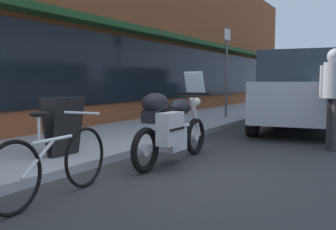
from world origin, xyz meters
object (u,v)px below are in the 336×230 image
at_px(parked_bicycle, 53,164).
at_px(parking_sign_pole, 227,65).
at_px(pedestrian_walking, 334,86).
at_px(parked_car_down_block, 318,88).
at_px(sandwich_board_sign, 63,126).
at_px(touring_motorcycle, 171,124).
at_px(parked_minivan, 303,91).

bearing_deg(parked_bicycle, parking_sign_pole, 8.61).
xyz_separation_m(pedestrian_walking, parked_car_down_block, (8.29, 1.41, -0.17)).
height_order(sandwich_board_sign, parking_sign_pole, parking_sign_pole).
bearing_deg(parked_bicycle, touring_motorcycle, -6.63).
xyz_separation_m(sandwich_board_sign, parking_sign_pole, (6.96, 0.06, 1.16)).
distance_m(parked_bicycle, pedestrian_walking, 5.07).
xyz_separation_m(touring_motorcycle, sandwich_board_sign, (-0.71, 1.44, -0.04)).
relative_size(sandwich_board_sign, parking_sign_pole, 0.32).
height_order(touring_motorcycle, parked_minivan, parked_minivan).
distance_m(touring_motorcycle, parked_car_down_block, 10.74).
bearing_deg(pedestrian_walking, parked_minivan, 20.57).
relative_size(parked_bicycle, pedestrian_walking, 0.97).
height_order(touring_motorcycle, parked_car_down_block, parked_car_down_block).
bearing_deg(parking_sign_pole, parked_car_down_block, -24.55).
xyz_separation_m(parked_minivan, sandwich_board_sign, (-5.75, 2.41, -0.43)).
height_order(touring_motorcycle, pedestrian_walking, pedestrian_walking).
xyz_separation_m(pedestrian_walking, parking_sign_pole, (3.82, 3.45, 0.58)).
xyz_separation_m(touring_motorcycle, parking_sign_pole, (6.25, 1.50, 1.12)).
bearing_deg(sandwich_board_sign, touring_motorcycle, -63.84).
relative_size(pedestrian_walking, sandwich_board_sign, 2.07).
bearing_deg(parked_bicycle, parked_minivan, -9.65).
relative_size(parked_minivan, sandwich_board_sign, 5.68).
relative_size(pedestrian_walking, parking_sign_pole, 0.66).
bearing_deg(touring_motorcycle, parked_minivan, -10.87).
bearing_deg(sandwich_board_sign, parking_sign_pole, 0.47).
xyz_separation_m(touring_motorcycle, parked_car_down_block, (10.72, -0.54, 0.37)).
xyz_separation_m(parked_bicycle, pedestrian_walking, (4.51, -2.19, 0.76)).
relative_size(sandwich_board_sign, parked_car_down_block, 0.19).
xyz_separation_m(parked_minivan, parked_car_down_block, (5.68, 0.43, -0.03)).
distance_m(touring_motorcycle, pedestrian_walking, 3.16).
bearing_deg(parking_sign_pole, sandwich_board_sign, -179.53).
height_order(touring_motorcycle, sandwich_board_sign, touring_motorcycle).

